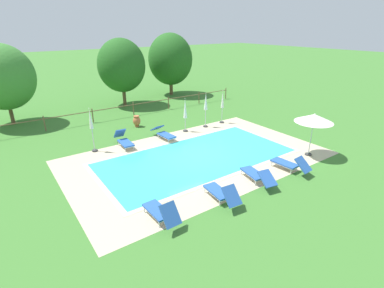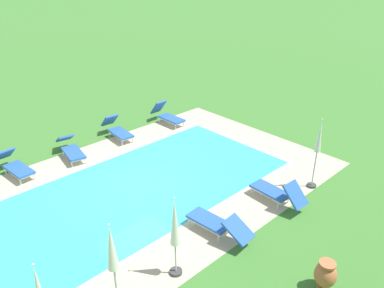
% 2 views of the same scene
% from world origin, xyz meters
% --- Properties ---
extents(ground_plane, '(160.00, 160.00, 0.00)m').
position_xyz_m(ground_plane, '(0.00, 0.00, 0.00)').
color(ground_plane, '#3D752D').
extents(pool_deck_paving, '(13.64, 8.34, 0.01)m').
position_xyz_m(pool_deck_paving, '(0.00, 0.00, 0.00)').
color(pool_deck_paving, '#BCAD8E').
rests_on(pool_deck_paving, ground).
extents(swimming_pool_water, '(10.30, 5.01, 0.01)m').
position_xyz_m(swimming_pool_water, '(0.00, 0.00, 0.01)').
color(swimming_pool_water, '#38C6D1').
rests_on(swimming_pool_water, ground).
extents(pool_coping_rim, '(10.78, 5.49, 0.01)m').
position_xyz_m(pool_coping_rim, '(0.00, 0.00, 0.01)').
color(pool_coping_rim, beige).
rests_on(pool_coping_rim, ground).
extents(sun_lounger_north_near_steps, '(0.76, 2.01, 0.88)m').
position_xyz_m(sun_lounger_north_near_steps, '(2.75, -3.87, 0.38)').
color(sun_lounger_north_near_steps, '#2856A8').
rests_on(sun_lounger_north_near_steps, ground).
extents(sun_lounger_north_mid, '(0.78, 1.97, 0.93)m').
position_xyz_m(sun_lounger_north_mid, '(-1.71, -3.96, 0.38)').
color(sun_lounger_north_mid, '#2856A8').
rests_on(sun_lounger_north_mid, ground).
extents(sun_lounger_north_far, '(0.65, 1.87, 0.99)m').
position_xyz_m(sun_lounger_north_far, '(-4.34, -3.69, 0.40)').
color(sun_lounger_north_far, '#2856A8').
rests_on(sun_lounger_north_far, ground).
extents(sun_lounger_north_end, '(0.97, 2.11, 0.78)m').
position_xyz_m(sun_lounger_north_end, '(0.63, -3.71, 0.36)').
color(sun_lounger_north_end, '#2856A8').
rests_on(sun_lounger_north_end, ground).
extents(sun_lounger_south_near_corner, '(0.76, 2.09, 0.75)m').
position_xyz_m(sun_lounger_south_near_corner, '(-0.08, 3.45, 0.36)').
color(sun_lounger_south_near_corner, '#2856A8').
rests_on(sun_lounger_south_near_corner, ground).
extents(sun_lounger_south_far, '(0.70, 1.94, 0.94)m').
position_xyz_m(sun_lounger_south_far, '(-2.61, 3.71, 0.39)').
color(sun_lounger_south_far, '#2856A8').
rests_on(sun_lounger_south_far, ground).
extents(patio_umbrella_closed_row_mid_west, '(0.32, 0.32, 2.28)m').
position_xyz_m(patio_umbrella_closed_row_mid_west, '(1.78, 3.79, 1.43)').
color(patio_umbrella_closed_row_mid_west, '#383838').
rests_on(patio_umbrella_closed_row_mid_west, ground).
extents(patio_umbrella_closed_row_centre, '(0.32, 0.32, 2.42)m').
position_xyz_m(patio_umbrella_closed_row_centre, '(3.46, 3.75, 1.61)').
color(patio_umbrella_closed_row_centre, '#383838').
rests_on(patio_umbrella_closed_row_centre, ground).
extents(patio_umbrella_closed_row_mid_east, '(0.32, 0.32, 2.53)m').
position_xyz_m(patio_umbrella_closed_row_mid_east, '(-4.28, 4.01, 1.61)').
color(patio_umbrella_closed_row_mid_east, '#383838').
rests_on(patio_umbrella_closed_row_mid_east, ground).
extents(terracotta_urn_near_fence, '(0.52, 0.52, 0.79)m').
position_xyz_m(terracotta_urn_near_fence, '(-0.45, 6.58, 0.42)').
color(terracotta_urn_near_fence, '#B7663D').
rests_on(terracotta_urn_near_fence, ground).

